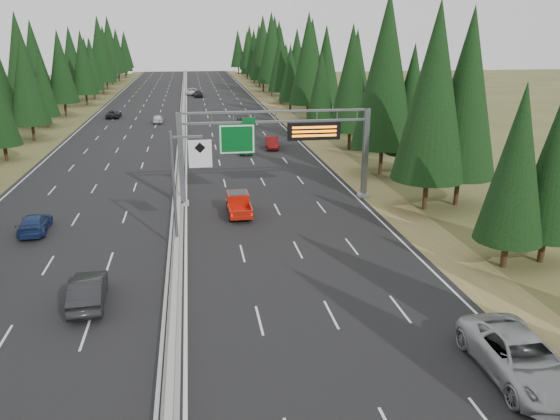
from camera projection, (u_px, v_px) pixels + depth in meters
The scene contains 19 objects.
road at pixel (183, 123), 88.54m from camera, with size 32.00×260.00×0.08m, color black.
shoulder_right at pixel (291, 121), 91.27m from camera, with size 3.60×260.00×0.06m, color olive.
shoulder_left at pixel (68, 126), 85.82m from camera, with size 3.60×260.00×0.06m, color #474922.
median_barrier at pixel (183, 121), 88.43m from camera, with size 0.70×260.00×0.85m.
sign_gantry at pixel (283, 142), 45.93m from camera, with size 16.75×0.98×7.80m.
hov_sign_pole at pixel (183, 182), 35.51m from camera, with size 2.80×0.50×8.00m.
tree_row_right at pixel (323, 64), 84.82m from camera, with size 12.01×244.43×18.81m.
tree_row_left at pixel (21, 70), 75.94m from camera, with size 11.67×244.57×18.79m.
silver_minivan at pixel (521, 358), 22.86m from camera, with size 3.06×6.64×1.84m, color #AAABAE.
red_pickup at pixel (238, 202), 43.98m from camera, with size 1.77×4.97×1.62m.
car_ahead_green at pixel (244, 148), 66.08m from camera, with size 1.56×3.89×1.33m, color #16602F.
car_ahead_dkred at pixel (272, 143), 68.81m from camera, with size 1.54×4.41×1.45m, color #5B0D0E.
car_ahead_dkgrey at pixel (244, 123), 83.53m from camera, with size 2.24×5.52×1.60m, color black.
car_ahead_white at pixel (192, 91), 129.54m from camera, with size 2.55×5.53×1.54m, color silver.
car_ahead_far at pixel (198, 93), 124.84m from camera, with size 1.94×4.82×1.64m, color black.
car_onc_near at pixel (88, 290), 29.11m from camera, with size 1.70×4.88×1.61m, color black.
car_onc_blue at pixel (35, 223), 39.80m from camera, with size 1.88×4.62×1.34m, color navy.
car_onc_white at pixel (158, 119), 88.68m from camera, with size 1.55×3.86×1.31m, color silver.
car_onc_far at pixel (114, 114), 94.02m from camera, with size 2.20×4.77×1.32m, color black.
Camera 1 is at (1.33, -9.95, 13.94)m, focal length 35.00 mm.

